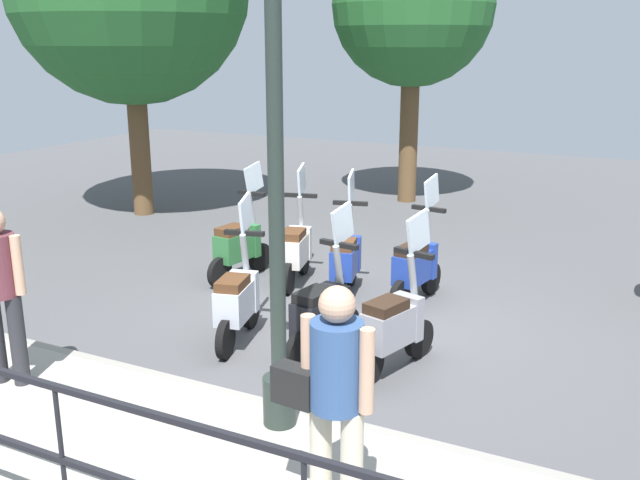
{
  "coord_description": "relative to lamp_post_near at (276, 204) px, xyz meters",
  "views": [
    {
      "loc": [
        -6.81,
        -2.98,
        3.09
      ],
      "look_at": [
        0.2,
        0.5,
        0.9
      ],
      "focal_mm": 40.0,
      "sensor_mm": 36.0,
      "label": 1
    }
  ],
  "objects": [
    {
      "name": "pedestrian_with_bag",
      "position": [
        -0.93,
        -0.91,
        -0.86
      ],
      "size": [
        0.35,
        0.65,
        1.59
      ],
      "rotation": [
        0.0,
        0.0,
        -0.09
      ],
      "color": "beige",
      "rests_on": "promenade_walkway"
    },
    {
      "name": "promenade_walkway",
      "position": [
        -0.75,
        0.43,
        -1.86
      ],
      "size": [
        2.2,
        20.0,
        0.15
      ],
      "color": "#A39E93",
      "rests_on": "ground_plane"
    },
    {
      "name": "lamp_post_near",
      "position": [
        0.0,
        0.0,
        0.0
      ],
      "size": [
        0.26,
        0.9,
        4.06
      ],
      "color": "#232D28",
      "rests_on": "promenade_walkway"
    },
    {
      "name": "scooter_far_1",
      "position": [
        3.3,
        0.92,
        -1.46
      ],
      "size": [
        1.21,
        0.52,
        1.54
      ],
      "rotation": [
        0.0,
        0.0,
        0.25
      ],
      "color": "black",
      "rests_on": "ground_plane"
    },
    {
      "name": "fence_railing",
      "position": [
        -1.8,
        0.43,
        -1.03
      ],
      "size": [
        0.04,
        16.03,
        1.07
      ],
      "color": "black",
      "rests_on": "promenade_walkway"
    },
    {
      "name": "scooter_far_3",
      "position": [
        3.26,
        2.46,
        -1.46
      ],
      "size": [
        1.23,
        0.45,
        1.54
      ],
      "rotation": [
        0.0,
        0.0,
        -0.13
      ],
      "color": "black",
      "rests_on": "ground_plane"
    },
    {
      "name": "ground_plane",
      "position": [
        2.4,
        0.43,
        -1.94
      ],
      "size": [
        28.0,
        28.0,
        0.0
      ],
      "primitive_type": "plane",
      "color": "#4C4C4F"
    },
    {
      "name": "tree_distant",
      "position": [
        8.88,
        2.11,
        1.78
      ],
      "size": [
        3.05,
        3.05,
        5.28
      ],
      "color": "brown",
      "rests_on": "ground_plane"
    },
    {
      "name": "scooter_far_0",
      "position": [
        3.43,
        0.05,
        -1.46
      ],
      "size": [
        1.23,
        0.45,
        1.54
      ],
      "rotation": [
        0.0,
        0.0,
        -0.14
      ],
      "color": "black",
      "rests_on": "ground_plane"
    },
    {
      "name": "scooter_near_0",
      "position": [
        1.57,
        -0.37,
        -1.46
      ],
      "size": [
        1.2,
        0.53,
        1.54
      ],
      "rotation": [
        0.0,
        0.0,
        -0.28
      ],
      "color": "black",
      "rests_on": "ground_plane"
    },
    {
      "name": "pedestrian_distant",
      "position": [
        -0.45,
        2.5,
        -0.86
      ],
      "size": [
        0.39,
        0.48,
        1.59
      ],
      "rotation": [
        0.0,
        0.0,
        3.38
      ],
      "color": "#28282D",
      "rests_on": "promenade_walkway"
    },
    {
      "name": "scooter_near_2",
      "position": [
        1.49,
        1.35,
        -1.46
      ],
      "size": [
        1.21,
        0.51,
        1.54
      ],
      "rotation": [
        0.0,
        0.0,
        0.24
      ],
      "color": "black",
      "rests_on": "ground_plane"
    },
    {
      "name": "scooter_far_2",
      "position": [
        3.43,
        1.7,
        -1.46
      ],
      "size": [
        1.21,
        0.51,
        1.54
      ],
      "rotation": [
        0.0,
        0.0,
        0.25
      ],
      "color": "black",
      "rests_on": "ground_plane"
    },
    {
      "name": "scooter_near_1",
      "position": [
        1.53,
        0.37,
        -1.46
      ],
      "size": [
        1.23,
        0.47,
        1.54
      ],
      "rotation": [
        0.0,
        0.0,
        -0.16
      ],
      "color": "black",
      "rests_on": "ground_plane"
    }
  ]
}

